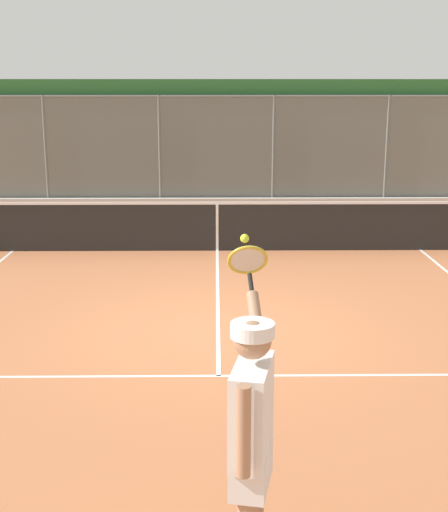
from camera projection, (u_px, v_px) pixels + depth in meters
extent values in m
plane|color=#B76B42|center=(218.00, 331.00, 9.23)|extent=(60.00, 60.00, 0.00)
cube|color=white|center=(219.00, 376.00, 7.82)|extent=(6.20, 0.05, 0.01)
cube|color=white|center=(218.00, 296.00, 10.73)|extent=(0.05, 6.00, 0.01)
cylinder|color=slate|center=(387.00, 149.00, 18.80)|extent=(0.07, 0.07, 2.86)
cylinder|color=slate|center=(273.00, 150.00, 18.77)|extent=(0.07, 0.07, 2.86)
cylinder|color=slate|center=(160.00, 150.00, 18.73)|extent=(0.07, 0.07, 2.86)
cylinder|color=slate|center=(46.00, 150.00, 18.70)|extent=(0.07, 0.07, 2.86)
cylinder|color=slate|center=(216.00, 96.00, 18.41)|extent=(15.22, 0.05, 0.05)
cube|color=slate|center=(217.00, 150.00, 18.75)|extent=(15.22, 0.02, 2.86)
cube|color=#2D6B33|center=(216.00, 140.00, 19.33)|extent=(18.22, 0.90, 3.26)
cube|color=silver|center=(217.00, 201.00, 18.90)|extent=(16.22, 0.18, 0.15)
cube|color=black|center=(217.00, 228.00, 13.54)|extent=(10.11, 0.02, 0.91)
cube|color=white|center=(217.00, 203.00, 13.42)|extent=(10.11, 0.04, 0.05)
cube|color=white|center=(217.00, 228.00, 13.54)|extent=(0.05, 0.04, 0.91)
cylinder|color=#A87A5B|center=(254.00, 502.00, 4.59)|extent=(0.13, 0.13, 0.84)
cube|color=white|center=(251.00, 467.00, 4.38)|extent=(0.30, 0.48, 0.26)
cube|color=white|center=(252.00, 411.00, 4.28)|extent=(0.31, 0.55, 0.61)
cylinder|color=#A87A5B|center=(244.00, 432.00, 3.98)|extent=(0.08, 0.08, 0.56)
cylinder|color=#A87A5B|center=(256.00, 319.00, 4.65)|extent=(0.12, 0.41, 0.31)
sphere|color=#A87A5B|center=(253.00, 340.00, 4.17)|extent=(0.23, 0.23, 0.23)
cylinder|color=white|center=(253.00, 330.00, 4.16)|extent=(0.31, 0.31, 0.09)
cube|color=white|center=(256.00, 328.00, 4.29)|extent=(0.24, 0.24, 0.02)
cylinder|color=black|center=(251.00, 284.00, 4.86)|extent=(0.05, 0.17, 0.13)
torus|color=gold|center=(248.00, 260.00, 5.01)|extent=(0.31, 0.21, 0.26)
cylinder|color=silver|center=(248.00, 260.00, 5.01)|extent=(0.26, 0.16, 0.21)
sphere|color=#CCDB33|center=(245.00, 238.00, 5.15)|extent=(0.07, 0.07, 0.07)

